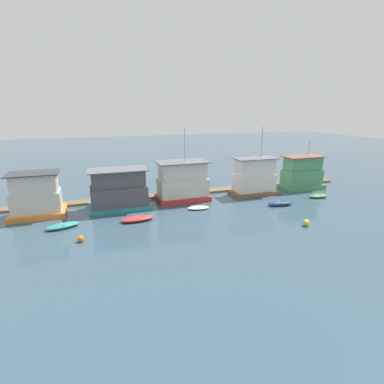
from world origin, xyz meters
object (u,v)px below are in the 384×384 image
Objects in this scene: houseboat_teal at (119,190)px; buoy_yellow at (306,223)px; houseboat_brown at (254,178)px; buoy_orange at (81,239)px; dinghy_navy at (280,204)px; houseboat_red at (182,182)px; dinghy_teal at (63,226)px; dinghy_red at (137,219)px; mooring_post_far_left at (199,189)px; mooring_post_far_right at (104,198)px; dinghy_green at (318,196)px; houseboat_green at (302,174)px; dinghy_white at (198,208)px; houseboat_orange at (36,196)px; mooring_post_centre at (170,191)px.

buoy_yellow is (17.83, -12.23, -1.94)m from houseboat_teal.
buoy_orange is at bearing -158.70° from houseboat_brown.
houseboat_brown is at bearing 93.72° from dinghy_navy.
houseboat_teal is 11.94× the size of buoy_orange.
dinghy_navy is 4.89× the size of buoy_yellow.
houseboat_red is 13.75× the size of buoy_yellow.
buoy_yellow is (24.05, -7.59, 0.10)m from dinghy_teal.
mooring_post_far_left reaches higher than dinghy_red.
dinghy_green is at bearing -12.86° from mooring_post_far_right.
dinghy_navy is at bearing -44.01° from mooring_post_far_left.
dinghy_green is at bearing 2.06° from dinghy_red.
houseboat_green reaches higher than buoy_yellow.
dinghy_white is at bearing -80.72° from houseboat_red.
buoy_yellow is at bearing -24.99° from houseboat_orange.
mooring_post_centre is at bearing 176.11° from houseboat_green.
dinghy_red is at bearing 178.56° from dinghy_navy.
dinghy_green is at bearing 10.75° from dinghy_navy.
dinghy_red is 1.09× the size of dinghy_navy.
mooring_post_far_right is (-10.69, 5.70, 0.66)m from dinghy_white.
dinghy_navy is at bearing -30.07° from houseboat_red.
houseboat_brown is at bearing 11.21° from dinghy_teal.
houseboat_red is 4.71× the size of mooring_post_centre.
dinghy_green is at bearing 8.39° from buoy_orange.
buoy_yellow is at bearing -52.98° from mooring_post_centre.
dinghy_red is 12.29m from mooring_post_far_left.
houseboat_green is 4.26× the size of mooring_post_far_left.
buoy_yellow is (26.90, -12.54, -1.93)m from houseboat_orange.
dinghy_navy is 6.83m from buoy_yellow.
houseboat_orange reaches higher than dinghy_white.
houseboat_teal is 2.56× the size of dinghy_green.
houseboat_brown is at bearing 1.01° from houseboat_teal.
houseboat_orange is 9.07m from houseboat_teal.
dinghy_teal is 15.28m from dinghy_white.
dinghy_teal is 1.06× the size of dinghy_navy.
buoy_yellow is at bearing -23.39° from dinghy_red.
mooring_post_far_right is 0.95× the size of mooring_post_far_left.
houseboat_brown is (18.87, 0.33, 0.09)m from houseboat_teal.
dinghy_teal is 14.86m from mooring_post_centre.
buoy_orange is (-22.24, 3.49, -0.04)m from buoy_yellow.
houseboat_orange is 2.10× the size of dinghy_white.
dinghy_white is 14.41m from buoy_orange.
mooring_post_centre is (8.63, 0.00, 0.17)m from mooring_post_far_right.
houseboat_red is 9.37m from dinghy_red.
houseboat_orange reaches higher than dinghy_teal.
mooring_post_centre reaches higher than buoy_yellow.
houseboat_teal is at bearing 163.92° from dinghy_navy.
buoy_yellow is at bearing -34.44° from houseboat_teal.
dinghy_navy reaches higher than dinghy_green.
dinghy_teal is (-14.54, -5.42, -2.21)m from houseboat_red.
dinghy_teal is at bearing 177.95° from dinghy_navy.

